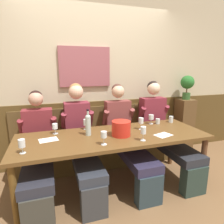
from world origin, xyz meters
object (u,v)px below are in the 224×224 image
object	(u,v)px
wine_glass_center_front	(141,121)
potted_plant	(187,84)
water_tumbler_right	(171,119)
wine_glass_right_end	(143,131)
water_tumbler_left	(158,121)
wall_bench	(100,148)
wine_glass_center_rear	(86,123)
dining_table	(113,141)
wine_glass_near_bucket	(104,135)
person_right_seat	(163,127)
wine_glass_by_bottle	(22,144)
person_center_right_seat	(126,134)
wine_bottle_clear_water	(88,124)
person_center_left_seat	(81,135)
wine_glass_mid_left	(55,127)
person_left_seat	(38,145)
ice_bucket	(121,128)
wine_glass_left_end	(151,118)

from	to	relation	value
wine_glass_center_front	potted_plant	xyz separation A→B (m)	(1.20, 0.62, 0.41)
water_tumbler_right	potted_plant	distance (m)	0.90
wine_glass_right_end	water_tumbler_left	bearing A→B (deg)	46.33
wall_bench	wine_glass_center_rear	distance (m)	0.72
dining_table	potted_plant	xyz separation A→B (m)	(1.63, 0.72, 0.60)
wine_glass_near_bucket	water_tumbler_right	bearing A→B (deg)	23.44
person_right_seat	potted_plant	xyz separation A→B (m)	(0.71, 0.39, 0.62)
wine_glass_by_bottle	potted_plant	xyz separation A→B (m)	(2.64, 0.94, 0.43)
person_right_seat	potted_plant	distance (m)	1.02
person_center_right_seat	wine_bottle_clear_water	distance (m)	0.68
person_center_left_seat	dining_table	bearing A→B (deg)	-45.13
dining_table	water_tumbler_left	bearing A→B (deg)	18.44
wine_glass_mid_left	wine_glass_center_front	bearing A→B (deg)	-8.86
person_left_seat	person_center_right_seat	distance (m)	1.20
wine_glass_mid_left	potted_plant	bearing A→B (deg)	11.01
wine_glass_right_end	potted_plant	world-z (taller)	potted_plant
wine_glass_center_front	wine_glass_mid_left	distance (m)	1.12
wall_bench	ice_bucket	distance (m)	0.92
wine_glass_center_rear	dining_table	bearing A→B (deg)	-49.16
wine_bottle_clear_water	wine_glass_center_front	size ratio (longest dim) A/B	2.04
wine_glass_left_end	wine_glass_center_rear	size ratio (longest dim) A/B	0.98
wall_bench	wine_glass_right_end	distance (m)	1.16
dining_table	wine_glass_center_rear	distance (m)	0.47
wine_bottle_clear_water	potted_plant	bearing A→B (deg)	18.20
person_center_right_seat	potted_plant	distance (m)	1.54
wine_bottle_clear_water	wine_glass_near_bucket	world-z (taller)	wine_bottle_clear_water
person_center_right_seat	person_right_seat	size ratio (longest dim) A/B	0.98
person_center_right_seat	wine_glass_right_end	xyz separation A→B (m)	(-0.03, -0.59, 0.24)
wine_bottle_clear_water	wine_glass_left_end	distance (m)	1.00
wine_glass_right_end	person_center_left_seat	bearing A→B (deg)	134.34
person_left_seat	wine_glass_mid_left	world-z (taller)	person_left_seat
wine_bottle_clear_water	water_tumbler_left	distance (m)	1.10
person_left_seat	wine_glass_center_front	size ratio (longest dim) A/B	7.83
wall_bench	potted_plant	bearing A→B (deg)	1.22
person_right_seat	water_tumbler_right	world-z (taller)	person_right_seat
dining_table	wine_glass_by_bottle	world-z (taller)	wine_glass_by_bottle
wall_bench	ice_bucket	bearing A→B (deg)	-83.32
wine_glass_right_end	water_tumbler_right	world-z (taller)	wine_glass_right_end
water_tumbler_right	wine_glass_right_end	bearing A→B (deg)	-143.86
wine_bottle_clear_water	wine_glass_center_front	distance (m)	0.72
person_right_seat	potted_plant	size ratio (longest dim) A/B	3.15
person_center_right_seat	ice_bucket	distance (m)	0.46
ice_bucket	person_center_right_seat	bearing A→B (deg)	59.59
wine_glass_center_rear	wine_glass_by_bottle	distance (m)	0.91
person_left_seat	wine_glass_by_bottle	xyz separation A→B (m)	(-0.11, -0.52, 0.24)
wall_bench	dining_table	xyz separation A→B (m)	(0.00, -0.69, 0.39)
wine_glass_right_end	water_tumbler_right	distance (m)	0.93
wine_glass_right_end	wine_glass_center_front	bearing A→B (deg)	67.29
person_right_seat	ice_bucket	size ratio (longest dim) A/B	5.78
wine_glass_mid_left	wine_glass_near_bucket	size ratio (longest dim) A/B	0.88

